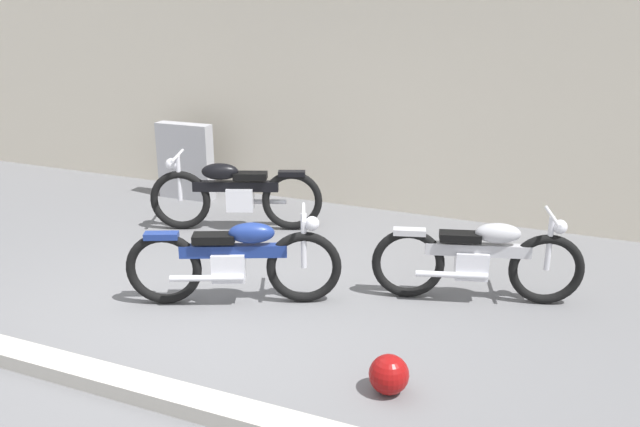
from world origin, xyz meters
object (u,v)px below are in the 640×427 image
(stone_marker, at_px, (186,161))
(helmet, at_px, (389,374))
(motorcycle_silver, at_px, (479,259))
(motorcycle_blue, at_px, (236,260))
(motorcycle_black, at_px, (234,194))

(stone_marker, relative_size, helmet, 3.61)
(motorcycle_silver, bearing_deg, stone_marker, 142.19)
(motorcycle_blue, bearing_deg, stone_marker, 106.88)
(helmet, relative_size, motorcycle_blue, 0.16)
(motorcycle_silver, bearing_deg, motorcycle_black, 148.34)
(helmet, relative_size, motorcycle_silver, 0.16)
(motorcycle_blue, height_order, motorcycle_black, motorcycle_black)
(stone_marker, height_order, motorcycle_black, stone_marker)
(stone_marker, xyz_separation_m, motorcycle_silver, (4.33, -1.69, -0.11))
(motorcycle_blue, relative_size, motorcycle_silver, 0.98)
(stone_marker, relative_size, motorcycle_black, 0.54)
(helmet, xyz_separation_m, motorcycle_black, (-2.75, 2.60, 0.30))
(stone_marker, bearing_deg, motorcycle_blue, -48.77)
(stone_marker, distance_m, motorcycle_black, 1.54)
(helmet, bearing_deg, motorcycle_black, 136.66)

